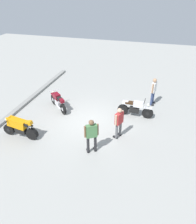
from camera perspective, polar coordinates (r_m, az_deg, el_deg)
name	(u,v)px	position (r m, az deg, el deg)	size (l,w,h in m)	color
ground_plane	(88,121)	(12.47, -2.53, -2.40)	(40.00, 40.00, 0.00)	#9E9E99
curb_edge	(18,109)	(14.40, -20.19, 0.78)	(14.00, 0.30, 0.15)	gray
motorcycle_maroon_cruiser	(58,101)	(13.66, -10.40, 2.78)	(1.47, 1.65, 1.09)	black
motorcycle_silver_cruiser	(135,108)	(12.86, 9.69, 0.97)	(0.70, 2.09, 1.09)	black
motorcycle_orange_sportbike	(19,127)	(11.65, -19.88, -3.63)	(0.70, 1.95, 1.14)	black
person_in_white_shirt	(154,90)	(14.18, 14.33, 5.69)	(0.68, 0.40, 1.78)	#384772
person_in_green_shirt	(91,134)	(9.76, -1.71, -5.79)	(0.51, 0.61, 1.75)	#262628
person_in_red_shirt	(119,121)	(10.77, 5.50, -2.39)	(0.63, 0.45, 1.68)	#59595B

